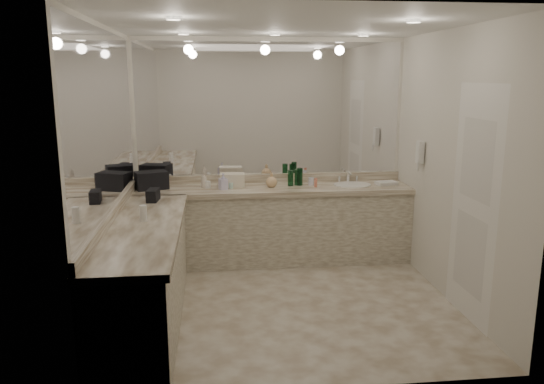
{
  "coord_description": "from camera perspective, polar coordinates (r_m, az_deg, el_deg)",
  "views": [
    {
      "loc": [
        -0.67,
        -4.79,
        2.15
      ],
      "look_at": [
        -0.09,
        0.4,
        1.01
      ],
      "focal_mm": 35.0,
      "sensor_mm": 36.0,
      "label": 1
    }
  ],
  "objects": [
    {
      "name": "amenity_bottle_3",
      "position": [
        6.23,
        -11.19,
        0.88
      ],
      "size": [
        0.04,
        0.04,
        0.09
      ],
      "primitive_type": "cylinder",
      "color": "white",
      "rests_on": "vanity_back_top"
    },
    {
      "name": "black_toiletry_bag",
      "position": [
        6.17,
        -12.83,
        1.24
      ],
      "size": [
        0.41,
        0.33,
        0.2
      ],
      "primitive_type": "cube",
      "rotation": [
        0.0,
        0.0,
        0.34
      ],
      "color": "black",
      "rests_on": "vanity_back_top"
    },
    {
      "name": "backsplash_back",
      "position": [
        6.42,
        -0.23,
        1.51
      ],
      "size": [
        3.2,
        0.04,
        0.1
      ],
      "primitive_type": "cube",
      "color": "beige",
      "rests_on": "vanity_back_top"
    },
    {
      "name": "hand_towel",
      "position": [
        6.41,
        12.19,
        0.94
      ],
      "size": [
        0.25,
        0.19,
        0.04
      ],
      "primitive_type": "cube",
      "rotation": [
        0.0,
        0.0,
        0.16
      ],
      "color": "white",
      "rests_on": "vanity_back_top"
    },
    {
      "name": "amenity_bottle_1",
      "position": [
        6.08,
        -4.44,
        0.69
      ],
      "size": [
        0.05,
        0.05,
        0.06
      ],
      "primitive_type": "cylinder",
      "color": "silver",
      "rests_on": "vanity_back_top"
    },
    {
      "name": "amenity_bottle_0",
      "position": [
        6.15,
        4.72,
        1.01
      ],
      "size": [
        0.04,
        0.04,
        0.1
      ],
      "primitive_type": "cylinder",
      "color": "#E57F66",
      "rests_on": "vanity_back_top"
    },
    {
      "name": "soap_bottle_a",
      "position": [
        6.14,
        -7.35,
        1.31
      ],
      "size": [
        0.09,
        0.09,
        0.18
      ],
      "primitive_type": "imported",
      "rotation": [
        0.0,
        0.0,
        0.38
      ],
      "color": "silver",
      "rests_on": "vanity_back_top"
    },
    {
      "name": "door",
      "position": [
        4.97,
        20.86,
        -1.32
      ],
      "size": [
        0.02,
        0.82,
        2.1
      ],
      "primitive_type": "cube",
      "color": "white",
      "rests_on": "wall_right"
    },
    {
      "name": "soap_bottle_c",
      "position": [
        6.13,
        -0.05,
        1.33
      ],
      "size": [
        0.14,
        0.14,
        0.17
      ],
      "primitive_type": "imported",
      "rotation": [
        0.0,
        0.0,
        -0.05
      ],
      "color": "#D6AF7E",
      "rests_on": "vanity_back_top"
    },
    {
      "name": "green_bottle_1",
      "position": [
        6.21,
        2.0,
        1.52
      ],
      "size": [
        0.06,
        0.06,
        0.18
      ],
      "primitive_type": "cylinder",
      "color": "#17572A",
      "rests_on": "vanity_back_top"
    },
    {
      "name": "green_bottle_0",
      "position": [
        6.24,
        3.01,
        1.66
      ],
      "size": [
        0.07,
        0.07,
        0.2
      ],
      "primitive_type": "cylinder",
      "color": "#17572A",
      "rests_on": "vanity_back_top"
    },
    {
      "name": "sink",
      "position": [
        6.33,
        8.63,
        0.71
      ],
      "size": [
        0.44,
        0.44,
        0.03
      ],
      "primitive_type": "cylinder",
      "color": "white",
      "rests_on": "vanity_back_top"
    },
    {
      "name": "wall_back",
      "position": [
        6.38,
        -0.25,
        4.63
      ],
      "size": [
        3.2,
        0.02,
        2.6
      ],
      "primitive_type": "cube",
      "color": "silver",
      "rests_on": "floor"
    },
    {
      "name": "green_bottle_2",
      "position": [
        6.25,
        2.75,
        1.59
      ],
      "size": [
        0.07,
        0.07,
        0.18
      ],
      "primitive_type": "cylinder",
      "color": "#17572A",
      "rests_on": "vanity_back_top"
    },
    {
      "name": "wall_right",
      "position": [
        5.37,
        18.79,
        2.51
      ],
      "size": [
        0.02,
        3.0,
        2.6
      ],
      "primitive_type": "cube",
      "color": "silver",
      "rests_on": "floor"
    },
    {
      "name": "mirror_left",
      "position": [
        4.89,
        -17.28,
        7.34
      ],
      "size": [
        0.01,
        2.92,
        1.55
      ],
      "primitive_type": "cube",
      "color": "white",
      "rests_on": "wall_left"
    },
    {
      "name": "black_bag_spill",
      "position": [
        5.58,
        -12.68,
        -0.32
      ],
      "size": [
        0.13,
        0.24,
        0.12
      ],
      "primitive_type": "cube",
      "rotation": [
        0.0,
        0.0,
        -0.1
      ],
      "color": "black",
      "rests_on": "vanity_left_top"
    },
    {
      "name": "ceiling",
      "position": [
        4.86,
        1.7,
        17.6
      ],
      "size": [
        3.2,
        3.2,
        0.0
      ],
      "primitive_type": "plane",
      "color": "white",
      "rests_on": "floor"
    },
    {
      "name": "vanity_back_top",
      "position": [
        6.15,
        0.06,
        0.27
      ],
      "size": [
        3.2,
        0.64,
        0.06
      ],
      "primitive_type": "cube",
      "color": "beige",
      "rests_on": "vanity_back_base"
    },
    {
      "name": "faucet",
      "position": [
        6.51,
        8.18,
        1.72
      ],
      "size": [
        0.24,
        0.16,
        0.14
      ],
      "primitive_type": "cube",
      "color": "silver",
      "rests_on": "vanity_back_top"
    },
    {
      "name": "vanity_left_base",
      "position": [
        4.85,
        -13.54,
        -8.96
      ],
      "size": [
        0.6,
        2.4,
        0.84
      ],
      "primitive_type": "cube",
      "color": "beige",
      "rests_on": "floor"
    },
    {
      "name": "vanity_back_base",
      "position": [
        6.27,
        0.05,
        -3.73
      ],
      "size": [
        3.2,
        0.6,
        0.84
      ],
      "primitive_type": "cube",
      "color": "beige",
      "rests_on": "floor"
    },
    {
      "name": "cream_cosmetic_case",
      "position": [
        6.16,
        -4.3,
        1.31
      ],
      "size": [
        0.29,
        0.18,
        0.16
      ],
      "primitive_type": "cube",
      "rotation": [
        0.0,
        0.0,
        -0.03
      ],
      "color": "silver",
      "rests_on": "vanity_back_top"
    },
    {
      "name": "mirror_back",
      "position": [
        6.32,
        -0.24,
        8.88
      ],
      "size": [
        3.12,
        0.01,
        1.55
      ],
      "primitive_type": "cube",
      "color": "white",
      "rests_on": "wall_back"
    },
    {
      "name": "vanity_left_top",
      "position": [
        4.71,
        -13.69,
        -3.84
      ],
      "size": [
        0.64,
        2.42,
        0.06
      ],
      "primitive_type": "cube",
      "color": "beige",
      "rests_on": "vanity_left_base"
    },
    {
      "name": "soap_bottle_b",
      "position": [
        6.01,
        -5.28,
        1.14
      ],
      "size": [
        0.11,
        0.11,
        0.19
      ],
      "primitive_type": "imported",
      "rotation": [
        0.0,
        0.0,
        0.41
      ],
      "color": "silver",
      "rests_on": "vanity_back_top"
    },
    {
      "name": "wall_phone",
      "position": [
        5.98,
        15.63,
        4.14
      ],
      "size": [
        0.06,
        0.1,
        0.24
      ],
      "primitive_type": "cube",
      "color": "white",
      "rests_on": "wall_right"
    },
    {
      "name": "backsplash_left",
      "position": [
        5.02,
        -16.6,
        -2.07
      ],
      "size": [
        0.04,
        3.0,
        0.1
      ],
      "primitive_type": "cube",
      "color": "beige",
      "rests_on": "vanity_left_top"
    },
    {
      "name": "wall_left",
      "position": [
        4.95,
        -17.07,
        1.86
      ],
      "size": [
        0.02,
        3.0,
        2.6
      ],
      "primitive_type": "cube",
      "color": "silver",
      "rests_on": "floor"
    },
    {
      "name": "amenity_bottle_4",
      "position": [
        6.13,
        -6.92,
        0.81
      ],
      "size": [
        0.06,
        0.06,
        0.08
      ],
      "primitive_type": "cylinder",
      "color": "white",
      "rests_on": "vanity_back_top"
    },
    {
      "name": "lotion_left",
      "position": [
        4.81,
        -13.68,
        -2.21
      ],
      "size": [
        0.06,
        0.06,
        0.15
      ],
      "primitive_type": "cylinder",
      "color": "white",
      "rests_on": "vanity_left_top"
    },
    {
      "name": "amenity_bottle_2",
      "position": [
        6.26,
        4.22,
        1.15
      ],
      "size": [
        0.06,
        0.06,
        0.09
      ],
      "primitive_type": "cylinder",
      "color": "silver",
      "rests_on": "vanity_back_top"
    },
    {
      "name": "floor",
      "position": [
        5.29,
        1.51,
        -11.69
      ],
      "size": [
        3.2,
        3.2,
        0.0
      ],
      "primitive_type": "plane",
      "color": "beige",
      "rests_on": "ground"
    }
  ]
}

